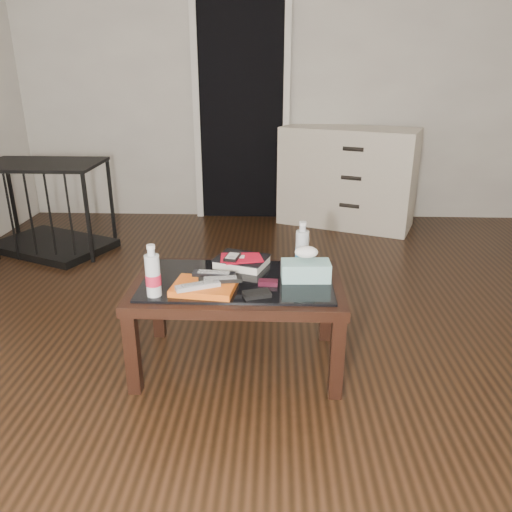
{
  "coord_description": "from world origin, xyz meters",
  "views": [
    {
      "loc": [
        -0.07,
        -2.37,
        1.42
      ],
      "look_at": [
        -0.16,
        -0.1,
        0.55
      ],
      "focal_mm": 35.0,
      "sensor_mm": 36.0,
      "label": 1
    }
  ],
  "objects_px": {
    "coffee_table": "(238,292)",
    "water_bottle_left": "(153,270)",
    "textbook": "(242,261)",
    "water_bottle_right": "(302,245)",
    "tissue_box": "(306,271)",
    "dresser": "(347,177)",
    "pet_crate": "(50,222)"
  },
  "relations": [
    {
      "from": "textbook",
      "to": "water_bottle_right",
      "type": "bearing_deg",
      "value": 19.01
    },
    {
      "from": "tissue_box",
      "to": "dresser",
      "type": "bearing_deg",
      "value": 75.32
    },
    {
      "from": "water_bottle_right",
      "to": "coffee_table",
      "type": "bearing_deg",
      "value": -150.64
    },
    {
      "from": "textbook",
      "to": "dresser",
      "type": "bearing_deg",
      "value": 88.72
    },
    {
      "from": "dresser",
      "to": "tissue_box",
      "type": "relative_size",
      "value": 5.65
    },
    {
      "from": "water_bottle_right",
      "to": "pet_crate",
      "type": "bearing_deg",
      "value": 143.66
    },
    {
      "from": "dresser",
      "to": "water_bottle_right",
      "type": "distance_m",
      "value": 2.3
    },
    {
      "from": "water_bottle_right",
      "to": "tissue_box",
      "type": "distance_m",
      "value": 0.18
    },
    {
      "from": "coffee_table",
      "to": "textbook",
      "type": "relative_size",
      "value": 4.0
    },
    {
      "from": "coffee_table",
      "to": "water_bottle_right",
      "type": "bearing_deg",
      "value": 29.36
    },
    {
      "from": "dresser",
      "to": "coffee_table",
      "type": "bearing_deg",
      "value": -87.32
    },
    {
      "from": "pet_crate",
      "to": "water_bottle_left",
      "type": "distance_m",
      "value": 2.25
    },
    {
      "from": "dresser",
      "to": "water_bottle_right",
      "type": "xyz_separation_m",
      "value": [
        -0.53,
        -2.24,
        0.13
      ]
    },
    {
      "from": "water_bottle_left",
      "to": "pet_crate",
      "type": "bearing_deg",
      "value": 125.58
    },
    {
      "from": "tissue_box",
      "to": "water_bottle_left",
      "type": "bearing_deg",
      "value": -166.17
    },
    {
      "from": "dresser",
      "to": "textbook",
      "type": "height_order",
      "value": "dresser"
    },
    {
      "from": "dresser",
      "to": "water_bottle_left",
      "type": "bearing_deg",
      "value": -92.85
    },
    {
      "from": "coffee_table",
      "to": "tissue_box",
      "type": "bearing_deg",
      "value": 2.58
    },
    {
      "from": "water_bottle_left",
      "to": "tissue_box",
      "type": "height_order",
      "value": "water_bottle_left"
    },
    {
      "from": "coffee_table",
      "to": "dresser",
      "type": "xyz_separation_m",
      "value": [
        0.84,
        2.42,
        0.05
      ]
    },
    {
      "from": "water_bottle_left",
      "to": "tissue_box",
      "type": "xyz_separation_m",
      "value": [
        0.68,
        0.2,
        -0.07
      ]
    },
    {
      "from": "coffee_table",
      "to": "textbook",
      "type": "height_order",
      "value": "textbook"
    },
    {
      "from": "water_bottle_right",
      "to": "dresser",
      "type": "bearing_deg",
      "value": 76.78
    },
    {
      "from": "pet_crate",
      "to": "water_bottle_left",
      "type": "xyz_separation_m",
      "value": [
        1.29,
        -1.81,
        0.35
      ]
    },
    {
      "from": "textbook",
      "to": "coffee_table",
      "type": "bearing_deg",
      "value": -74.13
    },
    {
      "from": "coffee_table",
      "to": "tissue_box",
      "type": "height_order",
      "value": "tissue_box"
    },
    {
      "from": "pet_crate",
      "to": "tissue_box",
      "type": "distance_m",
      "value": 2.56
    },
    {
      "from": "water_bottle_right",
      "to": "tissue_box",
      "type": "height_order",
      "value": "water_bottle_right"
    },
    {
      "from": "coffee_table",
      "to": "water_bottle_left",
      "type": "xyz_separation_m",
      "value": [
        -0.36,
        -0.19,
        0.18
      ]
    },
    {
      "from": "water_bottle_right",
      "to": "water_bottle_left",
      "type": "bearing_deg",
      "value": -151.58
    },
    {
      "from": "coffee_table",
      "to": "textbook",
      "type": "xyz_separation_m",
      "value": [
        0.01,
        0.18,
        0.09
      ]
    },
    {
      "from": "pet_crate",
      "to": "tissue_box",
      "type": "xyz_separation_m",
      "value": [
        1.98,
        -1.61,
        0.28
      ]
    }
  ]
}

